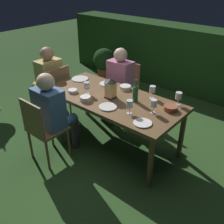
% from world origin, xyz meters
% --- Properties ---
extents(ground_plane, '(16.00, 16.00, 0.00)m').
position_xyz_m(ground_plane, '(0.00, 0.00, 0.00)').
color(ground_plane, '#2D5123').
extents(dining_table, '(1.86, 0.86, 0.72)m').
position_xyz_m(dining_table, '(0.00, 0.00, 0.67)').
color(dining_table, brown).
rests_on(dining_table, ground).
extents(chair_side_left_a, '(0.42, 0.40, 0.87)m').
position_xyz_m(chair_side_left_a, '(-0.42, -0.82, 0.49)').
color(chair_side_left_a, brown).
rests_on(chair_side_left_a, ground).
extents(person_in_blue, '(0.38, 0.47, 1.15)m').
position_xyz_m(person_in_blue, '(-0.42, -0.63, 0.64)').
color(person_in_blue, '#426699').
rests_on(person_in_blue, ground).
extents(chair_head_near, '(0.40, 0.42, 0.87)m').
position_xyz_m(chair_head_near, '(-1.18, 0.00, 0.49)').
color(chair_head_near, brown).
rests_on(chair_head_near, ground).
extents(person_in_mustard, '(0.48, 0.38, 1.15)m').
position_xyz_m(person_in_mustard, '(-1.38, 0.00, 0.64)').
color(person_in_mustard, tan).
rests_on(person_in_mustard, ground).
extents(chair_side_right_a, '(0.42, 0.40, 0.87)m').
position_xyz_m(chair_side_right_a, '(-0.42, 0.82, 0.49)').
color(chair_side_right_a, brown).
rests_on(chair_side_right_a, ground).
extents(person_in_pink, '(0.38, 0.47, 1.15)m').
position_xyz_m(person_in_pink, '(-0.42, 0.63, 0.64)').
color(person_in_pink, '#C675A3').
rests_on(person_in_pink, ground).
extents(lantern_centerpiece, '(0.15, 0.15, 0.27)m').
position_xyz_m(lantern_centerpiece, '(-0.01, -0.01, 0.87)').
color(lantern_centerpiece, black).
rests_on(lantern_centerpiece, dining_table).
extents(green_bottle_on_table, '(0.07, 0.07, 0.29)m').
position_xyz_m(green_bottle_on_table, '(0.29, 0.11, 0.83)').
color(green_bottle_on_table, '#1E5B2D').
rests_on(green_bottle_on_table, dining_table).
extents(wine_glass_a, '(0.08, 0.08, 0.17)m').
position_xyz_m(wine_glass_a, '(0.42, -0.19, 0.84)').
color(wine_glass_a, silver).
rests_on(wine_glass_a, dining_table).
extents(wine_glass_b, '(0.08, 0.08, 0.17)m').
position_xyz_m(wine_glass_b, '(0.75, 0.36, 0.84)').
color(wine_glass_b, silver).
rests_on(wine_glass_b, dining_table).
extents(wine_glass_c, '(0.08, 0.08, 0.17)m').
position_xyz_m(wine_glass_c, '(-0.32, -0.14, 0.84)').
color(wine_glass_c, silver).
rests_on(wine_glass_c, dining_table).
extents(wine_glass_d, '(0.08, 0.08, 0.17)m').
position_xyz_m(wine_glass_d, '(0.40, 0.32, 0.84)').
color(wine_glass_d, silver).
rests_on(wine_glass_d, dining_table).
extents(wine_glass_e, '(0.08, 0.08, 0.17)m').
position_xyz_m(wine_glass_e, '(0.62, 0.00, 0.84)').
color(wine_glass_e, silver).
rests_on(wine_glass_e, dining_table).
extents(plate_a, '(0.20, 0.20, 0.01)m').
position_xyz_m(plate_a, '(-0.34, 0.28, 0.73)').
color(plate_a, white).
rests_on(plate_a, dining_table).
extents(plate_b, '(0.25, 0.25, 0.01)m').
position_xyz_m(plate_b, '(-0.77, 0.16, 0.73)').
color(plate_b, white).
rests_on(plate_b, dining_table).
extents(plate_c, '(0.20, 0.20, 0.01)m').
position_xyz_m(plate_c, '(0.67, -0.27, 0.73)').
color(plate_c, white).
rests_on(plate_c, dining_table).
extents(plate_d, '(0.22, 0.22, 0.01)m').
position_xyz_m(plate_d, '(0.14, -0.24, 0.73)').
color(plate_d, silver).
rests_on(plate_d, dining_table).
extents(bowl_olives, '(0.12, 0.12, 0.04)m').
position_xyz_m(bowl_olives, '(-0.50, -0.22, 0.75)').
color(bowl_olives, silver).
rests_on(bowl_olives, dining_table).
extents(bowl_bread, '(0.16, 0.16, 0.06)m').
position_xyz_m(bowl_bread, '(0.75, 0.19, 0.75)').
color(bowl_bread, '#9E5138').
rests_on(bowl_bread, dining_table).
extents(bowl_salad, '(0.16, 0.16, 0.05)m').
position_xyz_m(bowl_salad, '(-0.03, 0.32, 0.75)').
color(bowl_salad, silver).
rests_on(bowl_salad, dining_table).
extents(bowl_dip, '(0.14, 0.14, 0.06)m').
position_xyz_m(bowl_dip, '(-0.19, -0.29, 0.76)').
color(bowl_dip, silver).
rests_on(bowl_dip, dining_table).
extents(hedge_backdrop, '(5.90, 0.60, 1.23)m').
position_xyz_m(hedge_backdrop, '(0.00, 2.44, 0.61)').
color(hedge_backdrop, '#1E4219').
rests_on(hedge_backdrop, ground).
extents(potted_plant_by_hedge, '(0.45, 0.45, 0.73)m').
position_xyz_m(potted_plant_by_hedge, '(-1.62, 1.63, 0.43)').
color(potted_plant_by_hedge, brown).
rests_on(potted_plant_by_hedge, ground).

